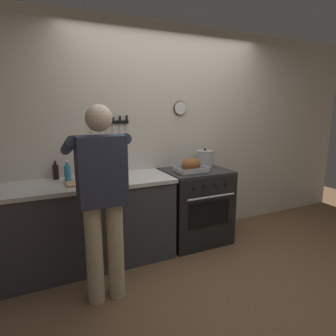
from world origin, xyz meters
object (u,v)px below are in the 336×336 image
roasting_pan (191,166)px  bottle_dish_soap (68,173)px  cutting_board (85,182)px  stock_pot (205,159)px  bottle_olive_oil (117,163)px  bottle_vinegar (110,167)px  bottle_soy_sauce (56,172)px  stove (195,206)px  person_cook (102,193)px  bottle_wine_red (78,167)px

roasting_pan → bottle_dish_soap: 1.35m
cutting_board → bottle_dish_soap: bearing=146.3°
cutting_board → stock_pot: bearing=6.6°
bottle_olive_oil → bottle_dish_soap: bottle_olive_oil is taller
cutting_board → bottle_vinegar: (0.32, 0.22, 0.08)m
bottle_soy_sauce → bottle_dish_soap: size_ratio=0.89×
bottle_soy_sauce → stove: bearing=-8.4°
person_cook → bottle_olive_oil: bearing=-15.0°
cutting_board → roasting_pan: bearing=-1.4°
bottle_vinegar → bottle_dish_soap: size_ratio=1.03×
bottle_dish_soap → bottle_olive_oil: bearing=16.7°
bottle_vinegar → bottle_olive_oil: size_ratio=0.78×
roasting_pan → bottle_wine_red: 1.24m
stock_pot → bottle_vinegar: bearing=177.9°
bottle_soy_sauce → bottle_wine_red: bottle_wine_red is taller
stove → bottle_soy_sauce: 1.66m
bottle_soy_sauce → roasting_pan: bearing=-12.6°
person_cook → cutting_board: person_cook is taller
person_cook → bottle_olive_oil: (0.36, 0.84, 0.07)m
person_cook → cutting_board: bearing=12.5°
stock_pot → bottle_wine_red: (-1.54, -0.00, 0.03)m
stove → bottle_olive_oil: 1.10m
cutting_board → bottle_olive_oil: bearing=32.9°
roasting_pan → bottle_dish_soap: bearing=174.7°
cutting_board → bottle_wine_red: 0.21m
stock_pot → bottle_olive_oil: bearing=175.6°
roasting_pan → stock_pot: size_ratio=1.49×
bottle_vinegar → roasting_pan: bearing=-15.7°
bottle_dish_soap → bottle_wine_red: bearing=32.4°
cutting_board → bottle_soy_sauce: 0.39m
stock_pot → bottle_soy_sauce: (-1.75, 0.12, -0.02)m
person_cook → cutting_board: size_ratio=4.61×
bottle_olive_oil → bottle_wine_red: bearing=-168.1°
stove → bottle_olive_oil: bearing=167.8°
person_cook → cutting_board: (-0.04, 0.58, -0.04)m
stock_pot → bottle_vinegar: size_ratio=1.04×
bottle_wine_red → person_cook: bearing=-84.6°
stock_pot → bottle_dish_soap: (-1.65, -0.08, -0.01)m
cutting_board → bottle_soy_sauce: bearing=129.2°
bottle_olive_oil → bottle_dish_soap: 0.57m
cutting_board → bottle_vinegar: 0.39m
bottle_soy_sauce → bottle_olive_oil: (0.64, -0.03, 0.04)m
person_cook → bottle_dish_soap: size_ratio=7.49×
stock_pot → bottle_wine_red: bottle_wine_red is taller
bottle_soy_sauce → bottle_dish_soap: bottle_dish_soap is taller
stock_pot → bottle_dish_soap: bearing=-177.3°
roasting_pan → bottle_wine_red: bottle_wine_red is taller
stock_pot → bottle_wine_red: 1.54m
bottle_wine_red → bottle_olive_oil: size_ratio=1.09×
stove → cutting_board: 1.40m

